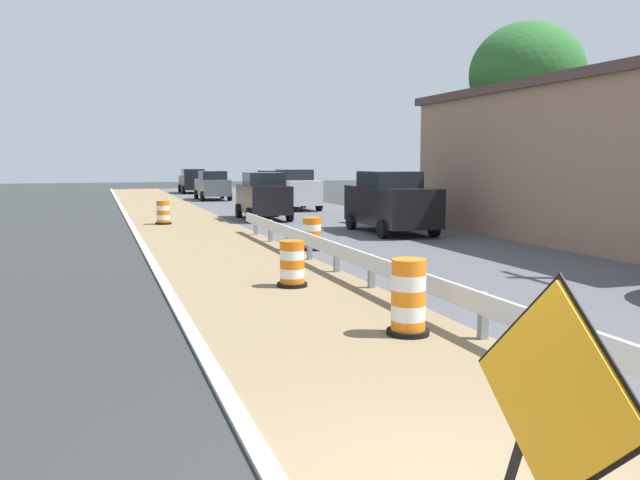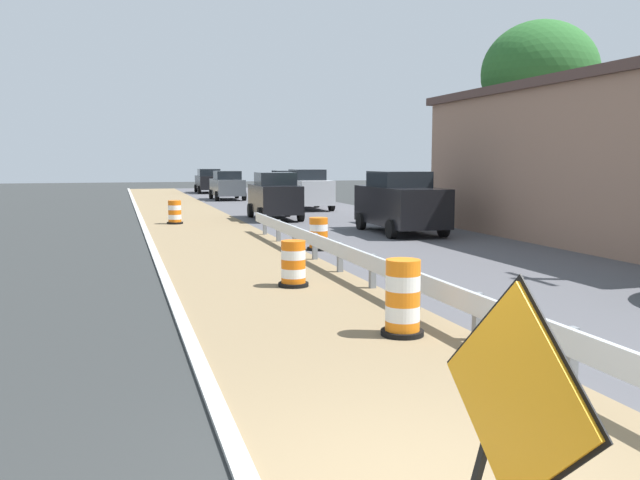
# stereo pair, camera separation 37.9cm
# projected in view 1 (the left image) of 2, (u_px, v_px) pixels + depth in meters

# --- Properties ---
(warning_sign_diamond) EXTENTS (0.18, 1.55, 1.91)m
(warning_sign_diamond) POSITION_uv_depth(u_px,v_px,m) (553.00, 407.00, 4.23)
(warning_sign_diamond) COLOR black
(warning_sign_diamond) RESTS_ON ground
(traffic_barrel_nearest) EXTENTS (0.64, 0.64, 1.14)m
(traffic_barrel_nearest) POSITION_uv_depth(u_px,v_px,m) (408.00, 301.00, 9.95)
(traffic_barrel_nearest) COLOR orange
(traffic_barrel_nearest) RESTS_ON ground
(traffic_barrel_close) EXTENTS (0.63, 0.63, 0.96)m
(traffic_barrel_close) POSITION_uv_depth(u_px,v_px,m) (292.00, 266.00, 13.80)
(traffic_barrel_close) COLOR orange
(traffic_barrel_close) RESTS_ON ground
(traffic_barrel_mid) EXTENTS (0.67, 0.67, 0.95)m
(traffic_barrel_mid) POSITION_uv_depth(u_px,v_px,m) (312.00, 236.00, 19.46)
(traffic_barrel_mid) COLOR orange
(traffic_barrel_mid) RESTS_ON ground
(traffic_barrel_far) EXTENTS (0.66, 0.66, 0.97)m
(traffic_barrel_far) POSITION_uv_depth(u_px,v_px,m) (163.00, 214.00, 27.36)
(traffic_barrel_far) COLOR orange
(traffic_barrel_far) RESTS_ON ground
(car_lead_near_lane) EXTENTS (2.10, 4.55, 1.95)m
(car_lead_near_lane) POSITION_uv_depth(u_px,v_px,m) (193.00, 181.00, 53.93)
(car_lead_near_lane) COLOR black
(car_lead_near_lane) RESTS_ON ground
(car_trailing_near_lane) EXTENTS (2.27, 4.75, 2.00)m
(car_trailing_near_lane) POSITION_uv_depth(u_px,v_px,m) (275.00, 187.00, 40.96)
(car_trailing_near_lane) COLOR black
(car_trailing_near_lane) RESTS_ON ground
(car_lead_far_lane) EXTENTS (2.07, 4.10, 2.09)m
(car_lead_far_lane) POSITION_uv_depth(u_px,v_px,m) (263.00, 196.00, 29.54)
(car_lead_far_lane) COLOR black
(car_lead_far_lane) RESTS_ON ground
(car_mid_far_lane) EXTENTS (2.21, 4.72, 2.22)m
(car_mid_far_lane) POSITION_uv_depth(u_px,v_px,m) (391.00, 202.00, 24.06)
(car_mid_far_lane) COLOR black
(car_mid_far_lane) RESTS_ON ground
(car_trailing_far_lane) EXTENTS (2.03, 4.05, 1.92)m
(car_trailing_far_lane) POSITION_uv_depth(u_px,v_px,m) (212.00, 185.00, 44.44)
(car_trailing_far_lane) COLOR #4C5156
(car_trailing_far_lane) RESTS_ON ground
(car_distant_a) EXTENTS (2.00, 4.22, 2.14)m
(car_distant_a) POSITION_uv_depth(u_px,v_px,m) (295.00, 190.00, 35.67)
(car_distant_a) COLOR silver
(car_distant_a) RESTS_ON ground
(roadside_shop_near) EXTENTS (7.58, 15.72, 5.15)m
(roadside_shop_near) POSITION_uv_depth(u_px,v_px,m) (627.00, 161.00, 21.78)
(roadside_shop_near) COLOR #93705B
(roadside_shop_near) RESTS_ON ground
(tree_roadside) EXTENTS (4.55, 4.55, 8.07)m
(tree_roadside) POSITION_uv_depth(u_px,v_px,m) (527.00, 75.00, 26.66)
(tree_roadside) COLOR brown
(tree_roadside) RESTS_ON ground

